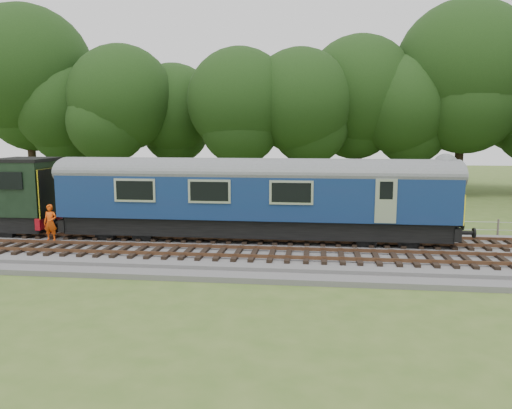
# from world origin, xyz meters

# --- Properties ---
(ground) EXTENTS (120.00, 120.00, 0.00)m
(ground) POSITION_xyz_m (0.00, 0.00, 0.00)
(ground) COLOR #415D22
(ground) RESTS_ON ground
(ballast) EXTENTS (70.00, 7.00, 0.35)m
(ballast) POSITION_xyz_m (0.00, 0.00, 0.17)
(ballast) COLOR #4C4C4F
(ballast) RESTS_ON ground
(track_north) EXTENTS (67.20, 2.40, 0.21)m
(track_north) POSITION_xyz_m (0.00, 1.40, 0.42)
(track_north) COLOR black
(track_north) RESTS_ON ballast
(track_south) EXTENTS (67.20, 2.40, 0.21)m
(track_south) POSITION_xyz_m (0.00, -1.60, 0.42)
(track_south) COLOR black
(track_south) RESTS_ON ballast
(fence) EXTENTS (64.00, 0.12, 1.00)m
(fence) POSITION_xyz_m (0.00, 4.50, 0.00)
(fence) COLOR #6B6054
(fence) RESTS_ON ground
(tree_line) EXTENTS (70.00, 8.00, 18.00)m
(tree_line) POSITION_xyz_m (0.00, 22.00, 0.00)
(tree_line) COLOR black
(tree_line) RESTS_ON ground
(dmu_railcar) EXTENTS (18.05, 2.86, 3.88)m
(dmu_railcar) POSITION_xyz_m (-5.98, 1.40, 2.61)
(dmu_railcar) COLOR black
(dmu_railcar) RESTS_ON ground
(worker) EXTENTS (0.63, 0.42, 1.70)m
(worker) POSITION_xyz_m (-15.30, -0.01, 1.20)
(worker) COLOR #DF470B
(worker) RESTS_ON ballast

